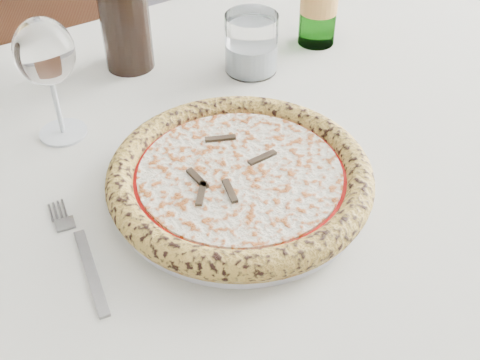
{
  "coord_description": "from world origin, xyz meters",
  "views": [
    {
      "loc": [
        -0.05,
        -0.55,
        1.26
      ],
      "look_at": [
        0.24,
        -0.08,
        0.78
      ],
      "focal_mm": 45.0,
      "sensor_mm": 36.0,
      "label": 1
    }
  ],
  "objects_px": {
    "dining_table": "(204,196)",
    "wine_glass": "(45,55)",
    "chair_far": "(37,52)",
    "pizza": "(240,176)",
    "tumbler": "(251,47)",
    "plate": "(240,187)"
  },
  "relations": [
    {
      "from": "pizza",
      "to": "wine_glass",
      "type": "xyz_separation_m",
      "value": [
        -0.15,
        0.23,
        0.1
      ]
    },
    {
      "from": "chair_far",
      "to": "wine_glass",
      "type": "bearing_deg",
      "value": -99.94
    },
    {
      "from": "wine_glass",
      "to": "tumbler",
      "type": "relative_size",
      "value": 1.84
    },
    {
      "from": "dining_table",
      "to": "wine_glass",
      "type": "bearing_deg",
      "value": 137.77
    },
    {
      "from": "pizza",
      "to": "tumbler",
      "type": "relative_size",
      "value": 3.47
    },
    {
      "from": "pizza",
      "to": "wine_glass",
      "type": "distance_m",
      "value": 0.29
    },
    {
      "from": "tumbler",
      "to": "pizza",
      "type": "bearing_deg",
      "value": -124.81
    },
    {
      "from": "dining_table",
      "to": "tumbler",
      "type": "height_order",
      "value": "tumbler"
    },
    {
      "from": "dining_table",
      "to": "pizza",
      "type": "xyz_separation_m",
      "value": [
        -0.0,
        -0.1,
        0.11
      ]
    },
    {
      "from": "pizza",
      "to": "wine_glass",
      "type": "height_order",
      "value": "wine_glass"
    },
    {
      "from": "wine_glass",
      "to": "dining_table",
      "type": "bearing_deg",
      "value": -42.23
    },
    {
      "from": "wine_glass",
      "to": "plate",
      "type": "bearing_deg",
      "value": -57.76
    },
    {
      "from": "plate",
      "to": "wine_glass",
      "type": "bearing_deg",
      "value": 122.24
    },
    {
      "from": "wine_glass",
      "to": "tumbler",
      "type": "bearing_deg",
      "value": 2.1
    },
    {
      "from": "chair_far",
      "to": "plate",
      "type": "distance_m",
      "value": 0.94
    },
    {
      "from": "chair_far",
      "to": "plate",
      "type": "relative_size",
      "value": 3.03
    },
    {
      "from": "chair_far",
      "to": "tumbler",
      "type": "xyz_separation_m",
      "value": [
        0.2,
        -0.67,
        0.26
      ]
    },
    {
      "from": "dining_table",
      "to": "chair_far",
      "type": "bearing_deg",
      "value": 92.0
    },
    {
      "from": "chair_far",
      "to": "pizza",
      "type": "bearing_deg",
      "value": -88.22
    },
    {
      "from": "chair_far",
      "to": "plate",
      "type": "bearing_deg",
      "value": -88.22
    },
    {
      "from": "pizza",
      "to": "chair_far",
      "type": "bearing_deg",
      "value": 91.78
    },
    {
      "from": "plate",
      "to": "wine_glass",
      "type": "height_order",
      "value": "wine_glass"
    }
  ]
}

